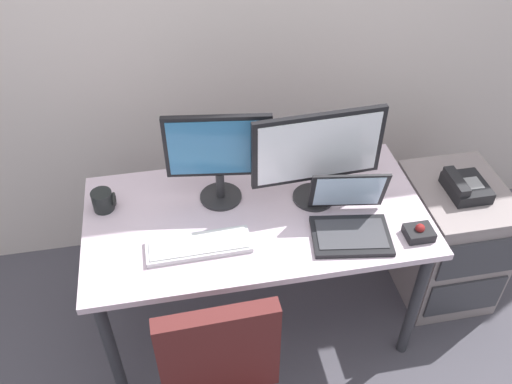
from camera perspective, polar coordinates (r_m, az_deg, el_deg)
ground_plane at (r=2.82m, az=0.00°, el=-12.87°), size 8.00×8.00×0.00m
desk at (r=2.34m, az=0.00°, el=-3.67°), size 1.42×0.74×0.72m
file_cabinet at (r=2.88m, az=19.35°, el=-4.65°), size 0.42×0.53×0.65m
desk_phone at (r=2.64m, az=21.04°, el=0.53°), size 0.17×0.20×0.09m
monitor_main at (r=2.21m, az=6.49°, el=4.14°), size 0.55×0.18×0.43m
monitor_side at (r=2.21m, az=-3.96°, el=4.08°), size 0.43×0.18×0.42m
keyboard at (r=2.15m, az=-6.01°, el=-5.58°), size 0.41×0.14×0.03m
laptop at (r=2.21m, az=9.80°, el=-2.81°), size 0.35×0.33×0.23m
trackball_mouse at (r=2.27m, az=16.69°, el=-4.06°), size 0.11×0.09×0.07m
coffee_mug at (r=2.36m, az=-15.69°, el=-0.87°), size 0.10×0.09×0.09m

